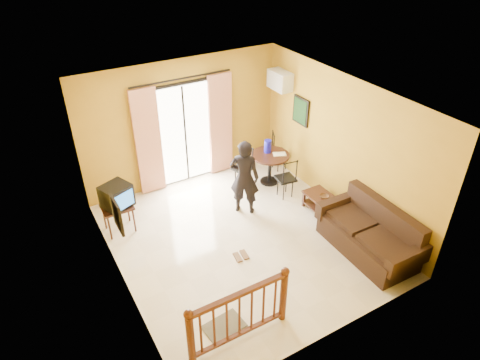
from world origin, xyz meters
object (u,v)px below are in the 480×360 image
sofa (370,235)px  dining_table (270,160)px  television (117,196)px  standing_person (244,177)px  coffee_table (323,203)px

sofa → dining_table: bearing=97.5°
television → sofa: 4.70m
television → dining_table: 3.43m
dining_table → standing_person: size_ratio=0.53×
sofa → coffee_table: bearing=91.9°
television → dining_table: bearing=-22.2°
television → dining_table: (3.43, -0.00, -0.23)m
television → dining_table: size_ratio=0.74×
television → dining_table: television is taller
television → coffee_table: size_ratio=0.74×
television → standing_person: bearing=-37.7°
coffee_table → standing_person: standing_person is taller
coffee_table → sofa: (0.01, -1.30, 0.09)m
sofa → standing_person: standing_person is taller
dining_table → sofa: size_ratio=0.44×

